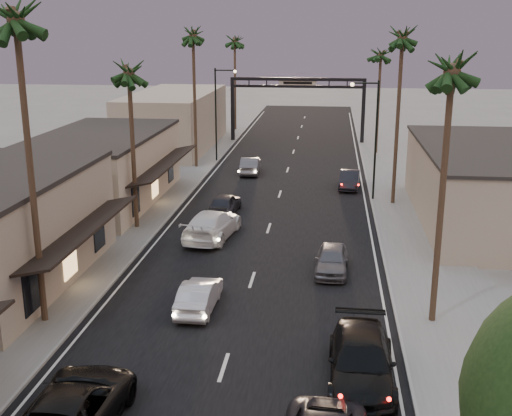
% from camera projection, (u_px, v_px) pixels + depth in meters
% --- Properties ---
extents(ground, '(200.00, 200.00, 0.00)m').
position_uv_depth(ground, '(273.00, 215.00, 44.93)').
color(ground, slate).
rests_on(ground, ground).
extents(road, '(14.00, 120.00, 0.02)m').
position_uv_depth(road, '(279.00, 197.00, 49.71)').
color(road, black).
rests_on(road, ground).
extents(sidewalk_left, '(5.00, 92.00, 0.12)m').
position_uv_depth(sidewalk_left, '(180.00, 174.00, 57.45)').
color(sidewalk_left, slate).
rests_on(sidewalk_left, ground).
extents(sidewalk_right, '(5.00, 92.00, 0.12)m').
position_uv_depth(sidewalk_right, '(395.00, 179.00, 55.33)').
color(sidewalk_right, slate).
rests_on(sidewalk_right, ground).
extents(storefront_far, '(8.00, 16.00, 5.00)m').
position_uv_depth(storefront_far, '(102.00, 170.00, 47.62)').
color(storefront_far, tan).
rests_on(storefront_far, ground).
extents(storefront_dist, '(8.00, 20.00, 6.00)m').
position_uv_depth(storefront_dist, '(175.00, 120.00, 69.47)').
color(storefront_dist, gray).
rests_on(storefront_dist, ground).
extents(building_right, '(8.00, 18.00, 5.00)m').
position_uv_depth(building_right, '(482.00, 186.00, 42.69)').
color(building_right, gray).
rests_on(building_right, ground).
extents(arch, '(15.20, 0.40, 7.27)m').
position_uv_depth(arch, '(297.00, 93.00, 72.10)').
color(arch, black).
rests_on(arch, ground).
extents(streetlight_right, '(2.13, 0.30, 9.00)m').
position_uv_depth(streetlight_right, '(372.00, 131.00, 47.49)').
color(streetlight_right, black).
rests_on(streetlight_right, ground).
extents(streetlight_left, '(2.13, 0.30, 9.00)m').
position_uv_depth(streetlight_left, '(219.00, 107.00, 61.46)').
color(streetlight_left, black).
rests_on(streetlight_left, ground).
extents(palm_lb, '(3.20, 3.20, 15.20)m').
position_uv_depth(palm_lb, '(15.00, 10.00, 25.05)').
color(palm_lb, '#38281C').
rests_on(palm_lb, ground).
extents(palm_lc, '(3.20, 3.20, 12.20)m').
position_uv_depth(palm_lc, '(128.00, 65.00, 39.23)').
color(palm_lc, '#38281C').
rests_on(palm_lc, ground).
extents(palm_ld, '(3.20, 3.20, 14.20)m').
position_uv_depth(palm_ld, '(193.00, 31.00, 56.86)').
color(palm_ld, '#38281C').
rests_on(palm_ld, ground).
extents(palm_ra, '(3.20, 3.20, 13.20)m').
position_uv_depth(palm_ra, '(453.00, 60.00, 25.57)').
color(palm_ra, '#38281C').
rests_on(palm_ra, ground).
extents(palm_rb, '(3.20, 3.20, 14.20)m').
position_uv_depth(palm_rb, '(403.00, 32.00, 44.42)').
color(palm_rb, '#38281C').
rests_on(palm_rb, ground).
extents(palm_rc, '(3.20, 3.20, 12.20)m').
position_uv_depth(palm_rc, '(381.00, 50.00, 64.06)').
color(palm_rc, '#38281C').
rests_on(palm_rc, ground).
extents(palm_far, '(3.20, 3.20, 13.20)m').
position_uv_depth(palm_far, '(235.00, 38.00, 79.07)').
color(palm_far, '#38281C').
rests_on(palm_far, ground).
extents(oncoming_pickup, '(3.01, 6.23, 1.71)m').
position_uv_depth(oncoming_pickup, '(72.00, 409.00, 20.68)').
color(oncoming_pickup, black).
rests_on(oncoming_pickup, ground).
extents(oncoming_silver, '(1.54, 4.26, 1.40)m').
position_uv_depth(oncoming_silver, '(199.00, 295.00, 29.81)').
color(oncoming_silver, '#ADADB3').
rests_on(oncoming_silver, ground).
extents(oncoming_white, '(3.27, 6.35, 1.76)m').
position_uv_depth(oncoming_white, '(212.00, 225.00, 39.89)').
color(oncoming_white, silver).
rests_on(oncoming_white, ground).
extents(oncoming_dgrey, '(2.04, 4.42, 1.47)m').
position_uv_depth(oncoming_dgrey, '(225.00, 204.00, 45.20)').
color(oncoming_dgrey, black).
rests_on(oncoming_dgrey, ground).
extents(oncoming_grey_far, '(1.82, 4.63, 1.50)m').
position_uv_depth(oncoming_grey_far, '(250.00, 165.00, 57.56)').
color(oncoming_grey_far, '#515056').
rests_on(oncoming_grey_far, ground).
extents(curbside_black, '(2.51, 5.97, 1.72)m').
position_uv_depth(curbside_black, '(361.00, 362.00, 23.58)').
color(curbside_black, black).
rests_on(curbside_black, ground).
extents(curbside_grey, '(1.86, 4.26, 1.43)m').
position_uv_depth(curbside_grey, '(332.00, 260.00, 34.32)').
color(curbside_grey, '#535358').
rests_on(curbside_grey, ground).
extents(curbside_far, '(1.86, 4.45, 1.43)m').
position_uv_depth(curbside_far, '(349.00, 180.00, 52.36)').
color(curbside_far, black).
rests_on(curbside_far, ground).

